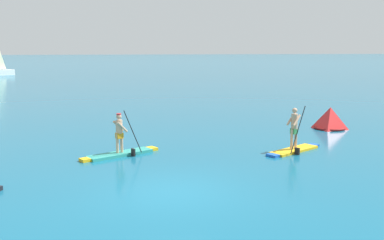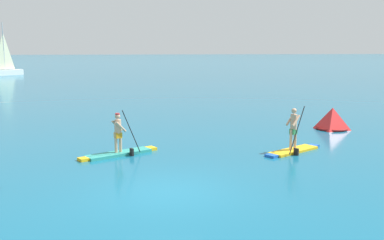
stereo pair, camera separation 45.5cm
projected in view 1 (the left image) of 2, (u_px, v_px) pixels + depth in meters
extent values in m
plane|color=#145B7A|center=(172.00, 192.00, 13.37)|extent=(440.00, 440.00, 0.00)
cube|color=teal|center=(120.00, 154.00, 17.82)|extent=(2.63, 1.93, 0.11)
cube|color=yellow|center=(152.00, 149.00, 18.75)|extent=(0.52, 0.57, 0.11)
cube|color=yellow|center=(85.00, 160.00, 16.88)|extent=(0.49, 0.51, 0.11)
cylinder|color=tan|center=(122.00, 143.00, 17.80)|extent=(0.11, 0.11, 0.77)
cylinder|color=tan|center=(117.00, 143.00, 17.67)|extent=(0.11, 0.11, 0.77)
cube|color=orange|center=(119.00, 136.00, 17.69)|extent=(0.34, 0.32, 0.22)
cylinder|color=tan|center=(119.00, 127.00, 17.63)|extent=(0.26, 0.26, 0.52)
sphere|color=tan|center=(119.00, 117.00, 17.57)|extent=(0.21, 0.21, 0.21)
cylinder|color=red|center=(119.00, 114.00, 17.55)|extent=(0.18, 0.18, 0.06)
cylinder|color=tan|center=(118.00, 126.00, 17.78)|extent=(0.43, 0.32, 0.49)
cylinder|color=tan|center=(122.00, 127.00, 17.55)|extent=(0.43, 0.32, 0.49)
cylinder|color=black|center=(133.00, 132.00, 17.55)|extent=(0.68, 0.44, 1.75)
cube|color=black|center=(133.00, 153.00, 17.68)|extent=(0.17, 0.21, 0.32)
cube|color=yellow|center=(294.00, 150.00, 18.52)|extent=(2.42, 1.90, 0.10)
cube|color=blue|center=(273.00, 155.00, 17.61)|extent=(0.51, 0.56, 0.10)
cube|color=blue|center=(313.00, 145.00, 19.43)|extent=(0.48, 0.50, 0.10)
cylinder|color=tan|center=(292.00, 139.00, 18.32)|extent=(0.11, 0.11, 0.84)
cylinder|color=tan|center=(296.00, 139.00, 18.50)|extent=(0.11, 0.11, 0.84)
cube|color=#338C4C|center=(294.00, 131.00, 18.36)|extent=(0.34, 0.33, 0.22)
cylinder|color=tan|center=(294.00, 121.00, 18.29)|extent=(0.26, 0.26, 0.61)
sphere|color=tan|center=(295.00, 111.00, 18.22)|extent=(0.21, 0.21, 0.21)
cylinder|color=tan|center=(297.00, 120.00, 18.14)|extent=(0.44, 0.35, 0.47)
cylinder|color=tan|center=(291.00, 119.00, 18.36)|extent=(0.44, 0.35, 0.47)
cylinder|color=black|center=(298.00, 130.00, 17.79)|extent=(0.76, 0.53, 1.83)
cube|color=black|center=(297.00, 152.00, 17.93)|extent=(0.18, 0.21, 0.32)
pyramid|color=red|center=(330.00, 118.00, 23.47)|extent=(1.88, 1.88, 1.12)
torus|color=maroon|center=(330.00, 128.00, 23.56)|extent=(1.62, 1.62, 0.12)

